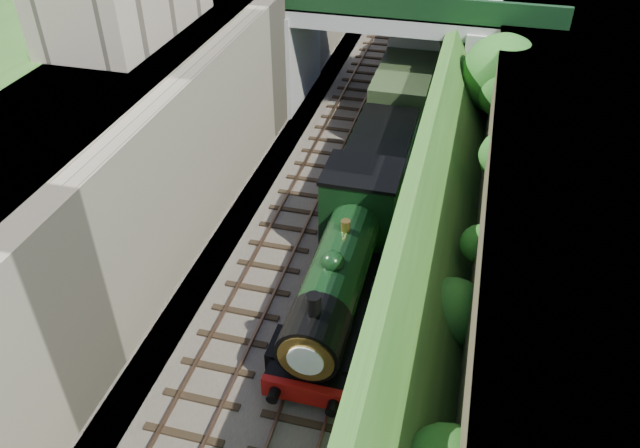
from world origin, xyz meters
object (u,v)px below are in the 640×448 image
Objects in this scene: locomotive at (343,265)px; tender at (380,166)px; road_bridge at (409,40)px; tree at (504,76)px.

locomotive reaches higher than tender.
road_bridge reaches higher than tree.
road_bridge is 7.11m from tree.
locomotive is (0.26, -16.57, -2.18)m from road_bridge.
road_bridge is at bearing 90.88° from locomotive.
tender is (-4.71, -4.15, -3.03)m from tree.
road_bridge is 1.56× the size of locomotive.
tree is at bearing -45.48° from road_bridge.
tree is 0.65× the size of locomotive.
tree is at bearing 41.36° from tender.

